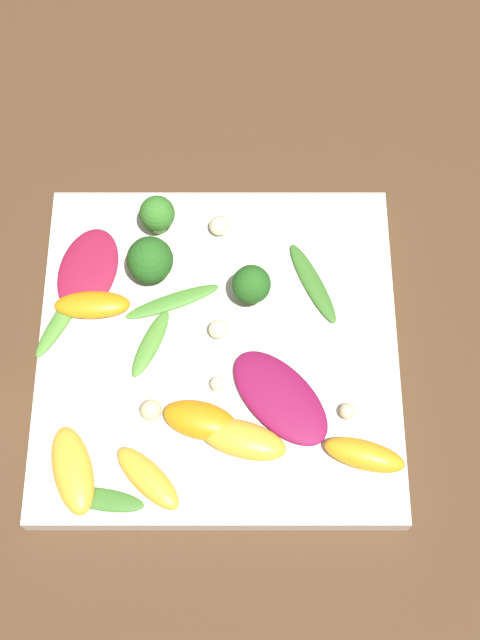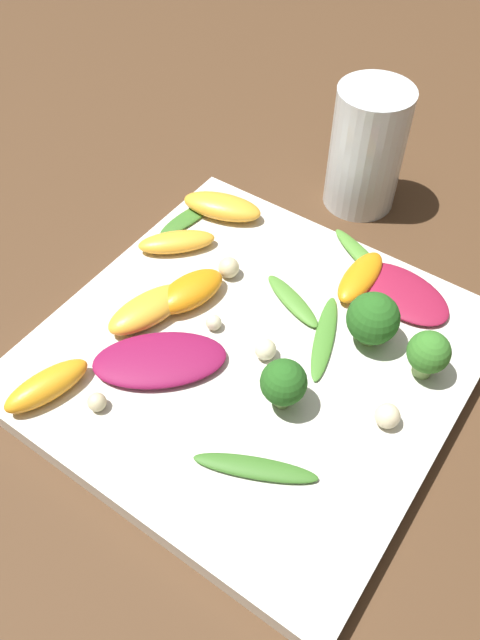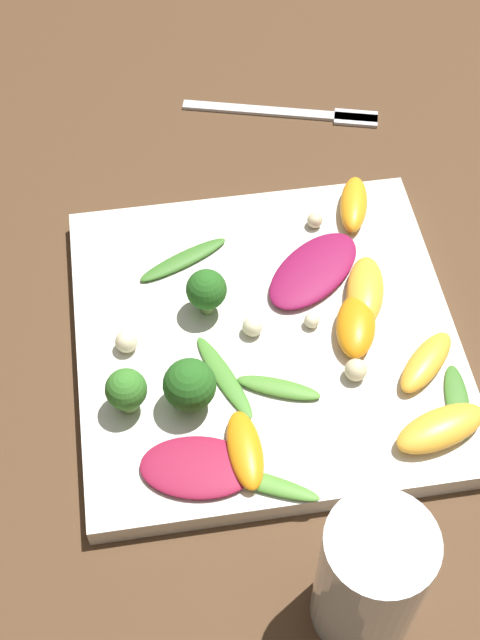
{
  "view_description": "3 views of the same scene",
  "coord_description": "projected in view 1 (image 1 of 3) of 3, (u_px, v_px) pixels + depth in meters",
  "views": [
    {
      "loc": [
        0.02,
        -0.29,
        0.7
      ],
      "look_at": [
        0.02,
        0.01,
        0.04
      ],
      "focal_mm": 50.0,
      "sensor_mm": 36.0,
      "label": 1
    },
    {
      "loc": [
        0.23,
        0.15,
        0.39
      ],
      "look_at": [
        -0.01,
        -0.02,
        0.03
      ],
      "focal_mm": 35.0,
      "sensor_mm": 36.0,
      "label": 2
    },
    {
      "loc": [
        -0.4,
        0.08,
        0.59
      ],
      "look_at": [
        0.01,
        0.02,
        0.03
      ],
      "focal_mm": 50.0,
      "sensor_mm": 36.0,
      "label": 3
    }
  ],
  "objects": [
    {
      "name": "orange_segment_5",
      "position": [
        147.0,
        478.0,
        0.68
      ],
      "size": [
        0.06,
        0.06,
        0.01
      ],
      "color": "#FCAD33",
      "rests_on": "plate"
    },
    {
      "name": "arugula_sprig_2",
      "position": [
        171.0,
        302.0,
        0.75
      ],
      "size": [
        0.08,
        0.04,
        0.0
      ],
      "color": "#47842D",
      "rests_on": "plate"
    },
    {
      "name": "macadamia_nut_4",
      "position": [
        212.0,
        384.0,
        0.72
      ],
      "size": [
        0.01,
        0.01,
        0.01
      ],
      "color": "beige",
      "rests_on": "plate"
    },
    {
      "name": "orange_segment_3",
      "position": [
        200.0,
        420.0,
        0.7
      ],
      "size": [
        0.07,
        0.05,
        0.02
      ],
      "color": "orange",
      "rests_on": "plate"
    },
    {
      "name": "broccoli_floret_0",
      "position": [
        156.0,
        215.0,
        0.76
      ],
      "size": [
        0.03,
        0.03,
        0.04
      ],
      "color": "#84AD5B",
      "rests_on": "plate"
    },
    {
      "name": "orange_segment_4",
      "position": [
        91.0,
        305.0,
        0.74
      ],
      "size": [
        0.06,
        0.03,
        0.02
      ],
      "color": "orange",
      "rests_on": "plate"
    },
    {
      "name": "broccoli_floret_1",
      "position": [
        250.0,
        285.0,
        0.73
      ],
      "size": [
        0.03,
        0.03,
        0.04
      ],
      "color": "#84AD5B",
      "rests_on": "plate"
    },
    {
      "name": "radicchio_leaf_0",
      "position": [
        279.0,
        397.0,
        0.71
      ],
      "size": [
        0.1,
        0.11,
        0.01
      ],
      "color": "maroon",
      "rests_on": "plate"
    },
    {
      "name": "plate",
      "position": [
        217.0,
        349.0,
        0.74
      ],
      "size": [
        0.3,
        0.3,
        0.02
      ],
      "color": "silver",
      "rests_on": "ground_plane"
    },
    {
      "name": "arugula_sprig_0",
      "position": [
        311.0,
        283.0,
        0.76
      ],
      "size": [
        0.05,
        0.08,
        0.01
      ],
      "color": "#3D7528",
      "rests_on": "plate"
    },
    {
      "name": "arugula_sprig_4",
      "position": [
        62.0,
        316.0,
        0.74
      ],
      "size": [
        0.05,
        0.08,
        0.01
      ],
      "color": "#518E33",
      "rests_on": "plate"
    },
    {
      "name": "orange_segment_2",
      "position": [
        364.0,
        455.0,
        0.69
      ],
      "size": [
        0.07,
        0.04,
        0.02
      ],
      "color": "orange",
      "rests_on": "plate"
    },
    {
      "name": "broccoli_floret_2",
      "position": [
        149.0,
        260.0,
        0.74
      ],
      "size": [
        0.04,
        0.04,
        0.05
      ],
      "color": "#84AD5B",
      "rests_on": "plate"
    },
    {
      "name": "macadamia_nut_1",
      "position": [
        346.0,
        411.0,
        0.71
      ],
      "size": [
        0.01,
        0.01,
        0.01
      ],
      "color": "beige",
      "rests_on": "plate"
    },
    {
      "name": "arugula_sprig_3",
      "position": [
        149.0,
        346.0,
        0.73
      ],
      "size": [
        0.04,
        0.07,
        0.01
      ],
      "color": "#518E33",
      "rests_on": "plate"
    },
    {
      "name": "macadamia_nut_3",
      "position": [
        216.0,
        329.0,
        0.73
      ],
      "size": [
        0.02,
        0.02,
        0.02
      ],
      "color": "beige",
      "rests_on": "plate"
    },
    {
      "name": "arugula_sprig_1",
      "position": [
        102.0,
        500.0,
        0.68
      ],
      "size": [
        0.07,
        0.03,
        0.0
      ],
      "color": "#3D7528",
      "rests_on": "plate"
    },
    {
      "name": "ground_plane",
      "position": [
        218.0,
        354.0,
        0.75
      ],
      "size": [
        2.4,
        2.4,
        0.0
      ],
      "primitive_type": "plane",
      "color": "#4C331E"
    },
    {
      "name": "orange_segment_1",
      "position": [
        242.0,
        439.0,
        0.69
      ],
      "size": [
        0.08,
        0.05,
        0.02
      ],
      "color": "#FCAD33",
      "rests_on": "plate"
    },
    {
      "name": "orange_segment_0",
      "position": [
        72.0,
        471.0,
        0.68
      ],
      "size": [
        0.05,
        0.08,
        0.02
      ],
      "color": "#FCAD33",
      "rests_on": "plate"
    },
    {
      "name": "radicchio_leaf_1",
      "position": [
        87.0,
        270.0,
        0.76
      ],
      "size": [
        0.06,
        0.09,
        0.01
      ],
      "color": "maroon",
      "rests_on": "plate"
    },
    {
      "name": "macadamia_nut_2",
      "position": [
        150.0,
        410.0,
        0.7
      ],
      "size": [
        0.02,
        0.02,
        0.02
      ],
      "color": "beige",
      "rests_on": "plate"
    },
    {
      "name": "macadamia_nut_0",
      "position": [
        221.0,
        226.0,
        0.77
      ],
      "size": [
        0.02,
        0.02,
        0.02
      ],
      "color": "beige",
      "rests_on": "plate"
    }
  ]
}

